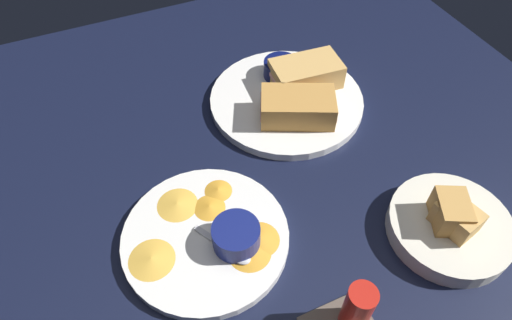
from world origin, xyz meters
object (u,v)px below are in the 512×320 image
plate_chips_companion (206,237)px  sandwich_half_far (306,74)px  plate_sandwich_main (286,100)px  spoon_by_dark_ramekin (293,91)px  spoon_by_gravy_ramekin (233,252)px  sandwich_half_near (298,107)px  ramekin_light_gravy (236,235)px  ramekin_dark_sauce (281,68)px  bread_basket_rear (450,225)px

plate_chips_companion → sandwich_half_far: bearing=-140.7°
plate_sandwich_main → spoon_by_dark_ramekin: (-1.83, -0.82, 1.16)cm
plate_chips_companion → spoon_by_gravy_ramekin: size_ratio=2.66×
spoon_by_gravy_ramekin → sandwich_half_near: bearing=-135.3°
plate_chips_companion → spoon_by_dark_ramekin: bearing=-139.0°
plate_chips_companion → ramekin_light_gravy: bearing=140.2°
sandwich_half_far → spoon_by_gravy_ramekin: bearing=46.8°
spoon_by_dark_ramekin → ramekin_light_gravy: 34.09cm
ramekin_dark_sauce → plate_chips_companion: (26.02, 28.07, -2.60)cm
plate_sandwich_main → spoon_by_dark_ramekin: spoon_by_dark_ramekin is taller
plate_sandwich_main → sandwich_half_near: bearing=83.0°
bread_basket_rear → sandwich_half_far: bearing=-83.8°
sandwich_half_far → bread_basket_rear: bearing=96.2°
sandwich_half_near → sandwich_half_far: 9.55cm
sandwich_half_far → plate_chips_companion: bearing=39.3°
spoon_by_dark_ramekin → plate_chips_companion: bearing=41.0°
sandwich_half_near → ramekin_light_gravy: size_ratio=2.17×
spoon_by_gravy_ramekin → bread_basket_rear: bread_basket_rear is taller
spoon_by_gravy_ramekin → bread_basket_rear: bearing=163.6°
ramekin_light_gravy → bread_basket_rear: bread_basket_rear is taller
sandwich_half_near → plate_chips_companion: (23.55, 16.33, -3.20)cm
plate_sandwich_main → ramekin_light_gravy: bearing=50.5°
ramekin_dark_sauce → ramekin_light_gravy: bearing=54.4°
sandwich_half_far → bread_basket_rear: size_ratio=0.77×
plate_chips_companion → ramekin_dark_sauce: bearing=-132.8°
spoon_by_dark_ramekin → bread_basket_rear: bread_basket_rear is taller
plate_sandwich_main → plate_chips_companion: 32.59cm
ramekin_dark_sauce → spoon_by_gravy_ramekin: ramekin_dark_sauce is taller
sandwich_half_near → bread_basket_rear: (-9.82, 29.79, -1.83)cm
sandwich_half_near → ramekin_light_gravy: bearing=44.3°
spoon_by_gravy_ramekin → plate_chips_companion: bearing=-59.4°
sandwich_half_far → spoon_by_dark_ramekin: sandwich_half_far is taller
plate_sandwich_main → spoon_by_gravy_ramekin: size_ratio=3.14×
sandwich_half_near → sandwich_half_far: size_ratio=1.09×
sandwich_half_far → spoon_by_gravy_ramekin: size_ratio=1.49×
sandwich_half_near → spoon_by_gravy_ramekin: (20.94, 20.74, -2.04)cm
sandwich_half_near → plate_chips_companion: size_ratio=0.61×
sandwich_half_far → plate_chips_companion: size_ratio=0.56×
spoon_by_dark_ramekin → spoon_by_gravy_ramekin: 35.78cm
plate_chips_companion → bread_basket_rear: 36.01cm
sandwich_half_far → bread_basket_rear: bread_basket_rear is taller
plate_chips_companion → spoon_by_gravy_ramekin: spoon_by_gravy_ramekin is taller
plate_sandwich_main → ramekin_dark_sauce: 7.03cm
ramekin_dark_sauce → spoon_by_dark_ramekin: size_ratio=0.69×
sandwich_half_far → spoon_by_gravy_ramekin: 39.00cm
sandwich_half_far → ramekin_light_gravy: sandwich_half_far is taller
sandwich_half_near → spoon_by_gravy_ramekin: sandwich_half_near is taller
spoon_by_gravy_ramekin → spoon_by_dark_ramekin: bearing=-130.9°
ramekin_light_gravy → ramekin_dark_sauce: bearing=-125.6°
plate_sandwich_main → sandwich_half_far: bearing=-157.0°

